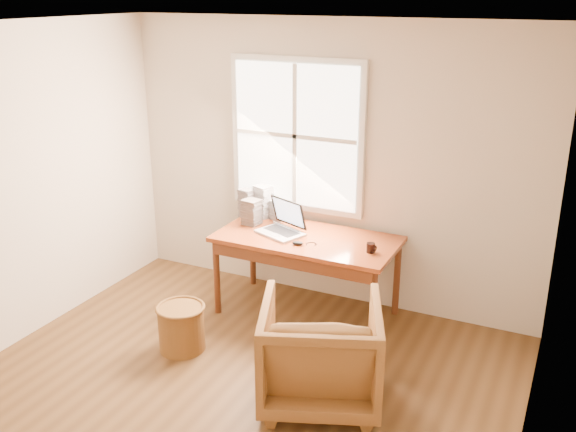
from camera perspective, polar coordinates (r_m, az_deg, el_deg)
name	(u,v)px	position (r m, az deg, el deg)	size (l,w,h in m)	color
room_shell	(201,238)	(4.13, -7.78, -1.97)	(4.04, 4.54, 2.64)	brown
desk	(307,239)	(5.67, 1.70, -2.06)	(1.60, 0.80, 0.04)	brown
armchair	(320,352)	(4.65, 2.90, -11.98)	(0.83, 0.86, 0.78)	brown
wicker_stool	(182,328)	(5.41, -9.44, -9.81)	(0.38, 0.38, 0.38)	brown
laptop	(280,217)	(5.67, -0.72, -0.12)	(0.43, 0.45, 0.32)	silver
mouse	(298,243)	(5.48, 0.87, -2.43)	(0.10, 0.06, 0.03)	black
coffee_mug	(371,248)	(5.37, 7.36, -2.81)	(0.07, 0.07, 0.08)	black
cd_stack_a	(263,202)	(6.11, -2.24, 1.28)	(0.16, 0.14, 0.31)	silver
cd_stack_b	(252,212)	(5.94, -3.26, 0.34)	(0.15, 0.13, 0.24)	#28282D
cd_stack_c	(247,203)	(6.12, -3.70, 1.17)	(0.13, 0.11, 0.28)	#9C9BA8
cd_stack_d	(279,210)	(6.06, -0.79, 0.54)	(0.15, 0.13, 0.19)	silver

